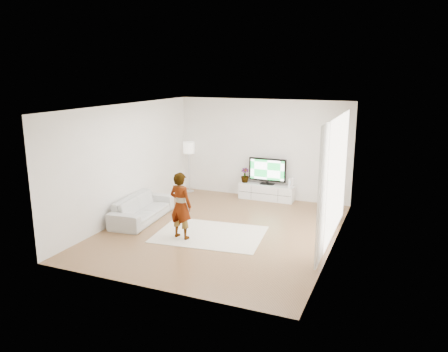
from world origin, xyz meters
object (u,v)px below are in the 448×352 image
at_px(rug, 210,234).
at_px(player, 181,205).
at_px(floor_lamp, 189,150).
at_px(media_console, 267,192).
at_px(television, 267,170).
at_px(sofa, 142,208).

relative_size(rug, player, 1.61).
distance_m(rug, floor_lamp, 3.91).
height_order(media_console, television, television).
bearing_deg(television, rug, -96.27).
height_order(media_console, rug, media_console).
bearing_deg(rug, player, -138.60).
distance_m(sofa, floor_lamp, 2.95).
relative_size(television, player, 0.73).
height_order(media_console, player, player).
xyz_separation_m(media_console, player, (-0.83, -3.55, 0.52)).
distance_m(television, rug, 3.28).
bearing_deg(floor_lamp, rug, -55.95).
bearing_deg(player, rug, -129.46).
xyz_separation_m(rug, sofa, (-1.94, 0.28, 0.29)).
bearing_deg(floor_lamp, player, -65.58).
xyz_separation_m(television, player, (-0.83, -3.58, -0.10)).
xyz_separation_m(television, floor_lamp, (-2.42, -0.09, 0.43)).
bearing_deg(media_console, player, -103.16).
height_order(rug, floor_lamp, floor_lamp).
distance_m(player, sofa, 1.68).
bearing_deg(television, media_console, -90.00).
distance_m(rug, sofa, 1.98).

